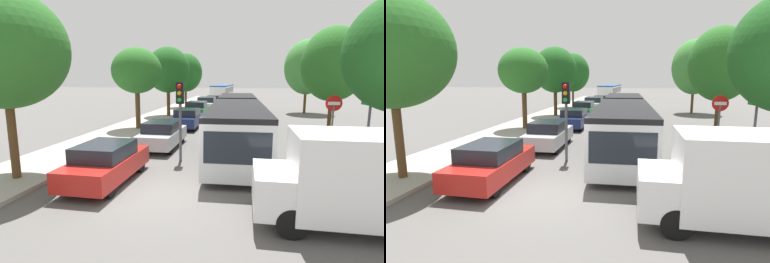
{
  "view_description": "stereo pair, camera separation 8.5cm",
  "coord_description": "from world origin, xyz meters",
  "views": [
    {
      "loc": [
        2.68,
        -8.34,
        3.57
      ],
      "look_at": [
        0.2,
        4.65,
        1.2
      ],
      "focal_mm": 28.0,
      "sensor_mm": 36.0,
      "label": 1
    },
    {
      "loc": [
        2.76,
        -8.33,
        3.57
      ],
      "look_at": [
        0.2,
        4.65,
        1.2
      ],
      "focal_mm": 28.0,
      "sensor_mm": 36.0,
      "label": 2
    }
  ],
  "objects": [
    {
      "name": "queued_car_red",
      "position": [
        -2.09,
        0.88,
        0.7
      ],
      "size": [
        1.7,
        3.99,
        1.39
      ],
      "rotation": [
        0.0,
        0.0,
        1.57
      ],
      "color": "#B21E19",
      "rests_on": "ground"
    },
    {
      "name": "no_entry_sign",
      "position": [
        6.35,
        5.77,
        1.88
      ],
      "size": [
        0.7,
        0.08,
        2.82
      ],
      "rotation": [
        0.0,
        0.0,
        -1.57
      ],
      "color": "#56595E",
      "rests_on": "ground"
    },
    {
      "name": "queued_car_white",
      "position": [
        -1.86,
        24.18,
        0.78
      ],
      "size": [
        1.88,
        4.42,
        1.53
      ],
      "rotation": [
        0.0,
        0.0,
        1.57
      ],
      "color": "white",
      "rests_on": "ground"
    },
    {
      "name": "tree_right_far",
      "position": [
        8.19,
        23.8,
        4.51
      ],
      "size": [
        4.4,
        4.4,
        7.36
      ],
      "color": "#51381E",
      "rests_on": "ground"
    },
    {
      "name": "queued_car_green",
      "position": [
        -2.04,
        18.76,
        0.73
      ],
      "size": [
        1.77,
        4.17,
        1.45
      ],
      "rotation": [
        0.0,
        0.0,
        1.57
      ],
      "color": "#236638",
      "rests_on": "ground"
    },
    {
      "name": "traffic_light",
      "position": [
        -0.17,
        3.91,
        2.5
      ],
      "size": [
        0.32,
        0.36,
        3.4
      ],
      "rotation": [
        0.0,
        0.0,
        -1.55
      ],
      "color": "#56595E",
      "rests_on": "ground"
    },
    {
      "name": "direction_sign_post",
      "position": [
        7.43,
        4.66,
        2.57
      ],
      "size": [
        0.24,
        1.4,
        3.6
      ],
      "rotation": [
        0.0,
        0.0,
        3.27
      ],
      "color": "#56595E",
      "rests_on": "ground"
    },
    {
      "name": "articulated_bus",
      "position": [
        2.04,
        8.55,
        1.36
      ],
      "size": [
        3.05,
        15.95,
        2.36
      ],
      "rotation": [
        0.0,
        0.0,
        -1.53
      ],
      "color": "silver",
      "rests_on": "ground"
    },
    {
      "name": "city_bus_rear",
      "position": [
        -1.85,
        43.41,
        1.38
      ],
      "size": [
        3.13,
        11.22,
        2.39
      ],
      "rotation": [
        0.0,
        0.0,
        1.51
      ],
      "color": "silver",
      "rests_on": "ground"
    },
    {
      "name": "queued_car_navy",
      "position": [
        -1.65,
        12.6,
        0.7
      ],
      "size": [
        1.7,
        3.99,
        1.39
      ],
      "rotation": [
        0.0,
        0.0,
        1.57
      ],
      "color": "navy",
      "rests_on": "ground"
    },
    {
      "name": "queued_car_tan",
      "position": [
        -1.86,
        30.15,
        0.68
      ],
      "size": [
        1.65,
        3.89,
        1.35
      ],
      "rotation": [
        0.0,
        0.0,
        1.57
      ],
      "color": "tan",
      "rests_on": "ground"
    },
    {
      "name": "tree_left_near",
      "position": [
        -5.3,
        0.33,
        4.38
      ],
      "size": [
        4.13,
        4.13,
        6.42
      ],
      "color": "#51381E",
      "rests_on": "ground"
    },
    {
      "name": "tree_left_far",
      "position": [
        -4.54,
        18.3,
        4.18
      ],
      "size": [
        3.93,
        3.93,
        6.32
      ],
      "color": "#51381E",
      "rests_on": "ground"
    },
    {
      "name": "tree_left_distant",
      "position": [
        -4.8,
        26.46,
        4.07
      ],
      "size": [
        3.85,
        3.85,
        6.39
      ],
      "color": "#51381E",
      "rests_on": "ground"
    },
    {
      "name": "kerb_strip_left",
      "position": [
        -5.64,
        21.7,
        0.07
      ],
      "size": [
        3.2,
        53.41,
        0.14
      ],
      "primitive_type": "cube",
      "color": "#9E998E",
      "rests_on": "ground"
    },
    {
      "name": "queued_car_silver",
      "position": [
        -1.67,
        6.28,
        0.71
      ],
      "size": [
        1.7,
        4.01,
        1.39
      ],
      "rotation": [
        0.0,
        0.0,
        1.57
      ],
      "color": "#B7BABF",
      "rests_on": "ground"
    },
    {
      "name": "white_van",
      "position": [
        5.56,
        -0.92,
        1.24
      ],
      "size": [
        5.03,
        2.06,
        2.31
      ],
      "rotation": [
        0.0,
        0.0,
        3.16
      ],
      "color": "white",
      "rests_on": "ground"
    },
    {
      "name": "ground_plane",
      "position": [
        0.0,
        0.0,
        0.0
      ],
      "size": [
        200.0,
        200.0,
        0.0
      ],
      "primitive_type": "plane",
      "color": "#565451"
    },
    {
      "name": "tree_right_mid",
      "position": [
        8.25,
        13.91,
        4.49
      ],
      "size": [
        4.26,
        4.26,
        7.02
      ],
      "color": "#51381E",
      "rests_on": "ground"
    },
    {
      "name": "tree_left_mid",
      "position": [
        -4.78,
        10.98,
        3.96
      ],
      "size": [
        3.36,
        3.36,
        5.57
      ],
      "color": "#51381E",
      "rests_on": "ground"
    }
  ]
}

